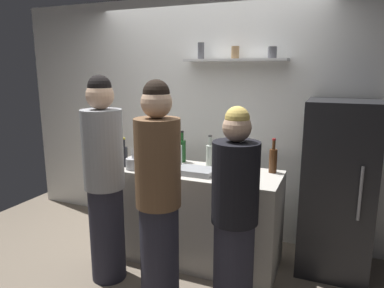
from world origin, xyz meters
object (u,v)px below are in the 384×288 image
object	(u,v)px
baking_pan	(196,171)
wine_bottle_dark_glass	(124,156)
wine_bottle_amber_glass	(273,160)
refrigerator	(337,188)
person_brown_jacket	(158,199)
wine_bottle_green_glass	(182,150)
utensil_holder	(132,164)
wine_bottle_pale_glass	(210,155)
person_grey_hoodie	(105,181)
person_blonde	(235,217)
water_bottle_plastic	(178,156)

from	to	relation	value
baking_pan	wine_bottle_dark_glass	bearing A→B (deg)	-177.64
wine_bottle_amber_glass	wine_bottle_dark_glass	distance (m)	1.42
refrigerator	person_brown_jacket	bearing A→B (deg)	-139.42
baking_pan	wine_bottle_green_glass	xyz separation A→B (m)	(-0.28, 0.34, 0.10)
utensil_holder	wine_bottle_dark_glass	size ratio (longest dim) A/B	0.75
refrigerator	wine_bottle_pale_glass	bearing A→B (deg)	-174.07
utensil_holder	wine_bottle_dark_glass	world-z (taller)	wine_bottle_dark_glass
refrigerator	wine_bottle_pale_glass	world-z (taller)	refrigerator
baking_pan	person_grey_hoodie	bearing A→B (deg)	-141.96
refrigerator	wine_bottle_pale_glass	distance (m)	1.20
utensil_holder	person_blonde	distance (m)	1.23
person_blonde	person_brown_jacket	size ratio (longest dim) A/B	0.90
baking_pan	wine_bottle_green_glass	bearing A→B (deg)	129.77
person_blonde	refrigerator	bearing A→B (deg)	102.91
utensil_holder	person_blonde	bearing A→B (deg)	-21.20
utensil_holder	person_brown_jacket	distance (m)	0.80
refrigerator	water_bottle_plastic	distance (m)	1.49
baking_pan	wine_bottle_dark_glass	size ratio (longest dim) A/B	1.19
person_grey_hoodie	wine_bottle_green_glass	bearing A→B (deg)	-74.44
water_bottle_plastic	person_grey_hoodie	world-z (taller)	person_grey_hoodie
person_blonde	person_grey_hoodie	size ratio (longest dim) A/B	0.89
utensil_holder	wine_bottle_pale_glass	distance (m)	0.76
wine_bottle_amber_glass	wine_bottle_green_glass	world-z (taller)	wine_bottle_green_glass
baking_pan	person_grey_hoodie	xyz separation A→B (m)	(-0.64, -0.50, -0.03)
wine_bottle_green_glass	person_brown_jacket	bearing A→B (deg)	-76.06
refrigerator	person_blonde	bearing A→B (deg)	-125.76
utensil_holder	water_bottle_plastic	distance (m)	0.45
baking_pan	person_blonde	distance (m)	0.76
wine_bottle_amber_glass	water_bottle_plastic	distance (m)	0.89
refrigerator	utensil_holder	distance (m)	1.89
wine_bottle_green_glass	wine_bottle_dark_glass	distance (m)	0.59
wine_bottle_green_glass	wine_bottle_pale_glass	xyz separation A→B (m)	(0.32, -0.05, -0.01)
water_bottle_plastic	person_grey_hoodie	distance (m)	0.76
refrigerator	person_grey_hoodie	bearing A→B (deg)	-153.65
wine_bottle_amber_glass	wine_bottle_pale_glass	world-z (taller)	wine_bottle_amber_glass
water_bottle_plastic	person_blonde	bearing A→B (deg)	-41.71
person_brown_jacket	person_blonde	bearing A→B (deg)	-54.41
wine_bottle_green_glass	wine_bottle_dark_glass	size ratio (longest dim) A/B	1.13
person_brown_jacket	person_grey_hoodie	world-z (taller)	person_grey_hoodie
refrigerator	person_brown_jacket	size ratio (longest dim) A/B	0.89
utensil_holder	wine_bottle_amber_glass	world-z (taller)	wine_bottle_amber_glass
person_brown_jacket	wine_bottle_green_glass	bearing A→B (deg)	37.94
person_blonde	wine_bottle_amber_glass	bearing A→B (deg)	130.52
wine_bottle_dark_glass	water_bottle_plastic	size ratio (longest dim) A/B	1.14
wine_bottle_amber_glass	person_grey_hoodie	bearing A→B (deg)	-147.77
wine_bottle_dark_glass	person_blonde	bearing A→B (deg)	-21.87
wine_bottle_dark_glass	wine_bottle_amber_glass	bearing A→B (deg)	13.78
baking_pan	wine_bottle_dark_glass	distance (m)	0.74
water_bottle_plastic	wine_bottle_amber_glass	bearing A→B (deg)	10.84
water_bottle_plastic	person_brown_jacket	world-z (taller)	person_brown_jacket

